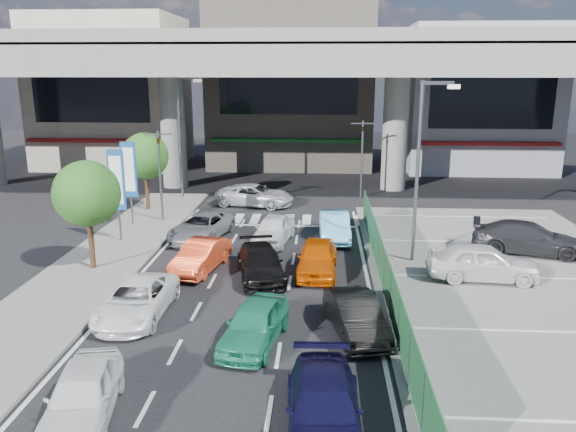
# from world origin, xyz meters

# --- Properties ---
(ground) EXTENTS (120.00, 120.00, 0.00)m
(ground) POSITION_xyz_m (0.00, 0.00, 0.00)
(ground) COLOR black
(ground) RESTS_ON ground
(parking_lot) EXTENTS (12.00, 28.00, 0.06)m
(parking_lot) POSITION_xyz_m (11.00, 2.00, 0.03)
(parking_lot) COLOR slate
(parking_lot) RESTS_ON ground
(sidewalk_left) EXTENTS (4.00, 30.00, 0.12)m
(sidewalk_left) POSITION_xyz_m (-7.00, 4.00, 0.06)
(sidewalk_left) COLOR slate
(sidewalk_left) RESTS_ON ground
(fence_run) EXTENTS (0.16, 22.00, 1.80)m
(fence_run) POSITION_xyz_m (5.30, 1.00, 0.90)
(fence_run) COLOR #1D562E
(fence_run) RESTS_ON ground
(expressway) EXTENTS (64.00, 14.00, 10.75)m
(expressway) POSITION_xyz_m (0.00, 22.00, 8.76)
(expressway) COLOR slate
(expressway) RESTS_ON ground
(building_west) EXTENTS (12.00, 10.90, 13.00)m
(building_west) POSITION_xyz_m (-16.00, 31.97, 6.49)
(building_west) COLOR gray
(building_west) RESTS_ON ground
(building_center) EXTENTS (14.00, 10.90, 15.00)m
(building_center) POSITION_xyz_m (0.00, 32.97, 7.49)
(building_center) COLOR gray
(building_center) RESTS_ON ground
(building_east) EXTENTS (12.00, 10.90, 12.00)m
(building_east) POSITION_xyz_m (16.00, 31.97, 5.99)
(building_east) COLOR gray
(building_east) RESTS_ON ground
(traffic_light_left) EXTENTS (1.60, 1.24, 5.20)m
(traffic_light_left) POSITION_xyz_m (-6.20, 12.00, 3.94)
(traffic_light_left) COLOR #595B60
(traffic_light_left) RESTS_ON ground
(traffic_light_right) EXTENTS (1.60, 1.24, 5.20)m
(traffic_light_right) POSITION_xyz_m (5.50, 19.00, 3.94)
(traffic_light_right) COLOR #595B60
(traffic_light_right) RESTS_ON ground
(street_lamp_right) EXTENTS (1.65, 0.22, 8.00)m
(street_lamp_right) POSITION_xyz_m (7.17, 6.00, 4.77)
(street_lamp_right) COLOR #595B60
(street_lamp_right) RESTS_ON ground
(street_lamp_left) EXTENTS (1.65, 0.22, 8.00)m
(street_lamp_left) POSITION_xyz_m (-6.33, 18.00, 4.77)
(street_lamp_left) COLOR #595B60
(street_lamp_left) RESTS_ON ground
(signboard_near) EXTENTS (0.80, 0.14, 4.70)m
(signboard_near) POSITION_xyz_m (-7.20, 7.99, 3.06)
(signboard_near) COLOR #595B60
(signboard_near) RESTS_ON ground
(signboard_far) EXTENTS (0.80, 0.14, 4.70)m
(signboard_far) POSITION_xyz_m (-7.60, 10.99, 3.06)
(signboard_far) COLOR #595B60
(signboard_far) RESTS_ON ground
(tree_near) EXTENTS (2.80, 2.80, 4.80)m
(tree_near) POSITION_xyz_m (-7.00, 4.00, 3.39)
(tree_near) COLOR #382314
(tree_near) RESTS_ON ground
(tree_far) EXTENTS (2.80, 2.80, 4.80)m
(tree_far) POSITION_xyz_m (-7.80, 14.50, 3.39)
(tree_far) COLOR #382314
(tree_far) RESTS_ON ground
(van_white_back_left) EXTENTS (2.21, 4.10, 1.33)m
(van_white_back_left) POSITION_xyz_m (-2.99, -6.46, 0.66)
(van_white_back_left) COLOR white
(van_white_back_left) RESTS_ON ground
(minivan_navy_back) EXTENTS (1.97, 4.52, 1.29)m
(minivan_navy_back) POSITION_xyz_m (2.98, -6.65, 0.65)
(minivan_navy_back) COLOR black
(minivan_navy_back) RESTS_ON ground
(sedan_white_mid_left) EXTENTS (2.14, 4.51, 1.24)m
(sedan_white_mid_left) POSITION_xyz_m (-3.58, -0.53, 0.62)
(sedan_white_mid_left) COLOR white
(sedan_white_mid_left) RESTS_ON ground
(taxi_teal_mid) EXTENTS (2.24, 4.13, 1.33)m
(taxi_teal_mid) POSITION_xyz_m (0.79, -2.27, 0.67)
(taxi_teal_mid) COLOR #218A65
(taxi_teal_mid) RESTS_ON ground
(hatch_black_mid_right) EXTENTS (2.19, 4.11, 1.29)m
(hatch_black_mid_right) POSITION_xyz_m (4.02, -1.41, 0.64)
(hatch_black_mid_right) COLOR black
(hatch_black_mid_right) RESTS_ON ground
(taxi_orange_left) EXTENTS (2.17, 4.15, 1.30)m
(taxi_orange_left) POSITION_xyz_m (-2.32, 4.26, 0.65)
(taxi_orange_left) COLOR #E1421E
(taxi_orange_left) RESTS_ON ground
(sedan_black_mid) EXTENTS (2.64, 4.61, 1.26)m
(sedan_black_mid) POSITION_xyz_m (0.36, 3.53, 0.63)
(sedan_black_mid) COLOR black
(sedan_black_mid) RESTS_ON ground
(taxi_orange_right) EXTENTS (1.80, 4.12, 1.38)m
(taxi_orange_right) POSITION_xyz_m (2.71, 4.21, 0.69)
(taxi_orange_right) COLOR #CF4D02
(taxi_orange_right) RESTS_ON ground
(wagon_silver_front_left) EXTENTS (3.12, 5.02, 1.30)m
(wagon_silver_front_left) POSITION_xyz_m (-3.28, 8.86, 0.65)
(wagon_silver_front_left) COLOR gray
(wagon_silver_front_left) RESTS_ON ground
(sedan_white_front_mid) EXTENTS (2.23, 4.21, 1.36)m
(sedan_white_front_mid) POSITION_xyz_m (0.46, 8.48, 0.68)
(sedan_white_front_mid) COLOR white
(sedan_white_front_mid) RESTS_ON ground
(kei_truck_front_right) EXTENTS (1.61, 4.24, 1.38)m
(kei_truck_front_right) POSITION_xyz_m (3.53, 9.24, 0.69)
(kei_truck_front_right) COLOR #5EB7E0
(kei_truck_front_right) RESTS_ON ground
(crossing_wagon_silver) EXTENTS (5.29, 3.26, 1.37)m
(crossing_wagon_silver) POSITION_xyz_m (-1.39, 16.23, 0.68)
(crossing_wagon_silver) COLOR #B4B6BC
(crossing_wagon_silver) RESTS_ON ground
(parked_sedan_white) EXTENTS (4.59, 2.11, 1.52)m
(parked_sedan_white) POSITION_xyz_m (9.48, 3.72, 0.82)
(parked_sedan_white) COLOR silver
(parked_sedan_white) RESTS_ON parking_lot
(parked_sedan_dgrey) EXTENTS (5.41, 3.30, 1.46)m
(parked_sedan_dgrey) POSITION_xyz_m (12.57, 7.41, 0.79)
(parked_sedan_dgrey) COLOR #28272B
(parked_sedan_dgrey) RESTS_ON parking_lot
(traffic_cone) EXTENTS (0.36, 0.36, 0.68)m
(traffic_cone) POSITION_xyz_m (5.60, 4.93, 0.40)
(traffic_cone) COLOR #F6360D
(traffic_cone) RESTS_ON parking_lot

